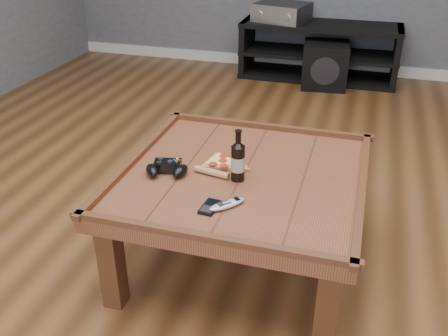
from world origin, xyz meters
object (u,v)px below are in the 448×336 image
(av_receiver, at_px, (282,12))
(pizza_slice, at_px, (221,164))
(subwoofer, at_px, (325,65))
(smartphone, at_px, (210,207))
(remote_control, at_px, (227,204))
(beer_bottle, at_px, (238,160))
(game_controller, at_px, (167,168))
(coffee_table, at_px, (243,186))
(media_console, at_px, (319,52))
(game_console, at_px, (325,73))

(av_receiver, bearing_deg, pizza_slice, -70.02)
(pizza_slice, bearing_deg, subwoofer, 96.16)
(pizza_slice, height_order, smartphone, pizza_slice)
(smartphone, distance_m, remote_control, 0.07)
(smartphone, bearing_deg, subwoofer, 92.62)
(subwoofer, bearing_deg, av_receiver, 149.36)
(beer_bottle, distance_m, pizza_slice, 0.15)
(beer_bottle, relative_size, game_controller, 1.13)
(smartphone, relative_size, remote_control, 0.72)
(pizza_slice, bearing_deg, smartphone, -70.32)
(remote_control, xyz_separation_m, av_receiver, (-0.36, 3.01, 0.12))
(coffee_table, distance_m, game_controller, 0.33)
(beer_bottle, xyz_separation_m, pizza_slice, (-0.10, 0.09, -0.08))
(media_console, distance_m, game_console, 0.23)
(coffee_table, relative_size, beer_bottle, 4.67)
(beer_bottle, distance_m, smartphone, 0.26)
(game_console, bearing_deg, game_controller, -84.78)
(remote_control, xyz_separation_m, game_console, (0.08, 2.87, -0.37))
(pizza_slice, height_order, subwoofer, pizza_slice)
(coffee_table, height_order, beer_bottle, beer_bottle)
(smartphone, relative_size, subwoofer, 0.26)
(subwoofer, bearing_deg, remote_control, -97.97)
(media_console, bearing_deg, av_receiver, -179.11)
(coffee_table, relative_size, smartphone, 9.59)
(media_console, height_order, pizza_slice, media_console)
(remote_control, relative_size, subwoofer, 0.35)
(game_controller, distance_m, subwoofer, 2.68)
(beer_bottle, xyz_separation_m, subwoofer, (0.09, 2.60, -0.35))
(pizza_slice, relative_size, game_console, 1.46)
(remote_control, bearing_deg, av_receiver, 138.47)
(beer_bottle, distance_m, game_console, 2.70)
(game_console, bearing_deg, smartphone, -79.24)
(beer_bottle, bearing_deg, game_console, 87.98)
(beer_bottle, bearing_deg, coffee_table, 80.83)
(pizza_slice, relative_size, subwoofer, 0.72)
(coffee_table, xyz_separation_m, pizza_slice, (-0.11, 0.04, 0.07))
(remote_control, bearing_deg, game_console, 130.01)
(smartphone, xyz_separation_m, subwoofer, (0.13, 2.84, -0.27))
(remote_control, relative_size, av_receiver, 0.29)
(game_controller, bearing_deg, coffee_table, 2.90)
(coffee_table, distance_m, pizza_slice, 0.13)
(coffee_table, distance_m, av_receiver, 2.77)
(game_console, bearing_deg, media_console, 134.10)
(game_controller, bearing_deg, game_console, 68.28)
(smartphone, height_order, game_console, smartphone)
(remote_control, distance_m, av_receiver, 3.03)
(beer_bottle, relative_size, game_console, 1.06)
(game_controller, bearing_deg, remote_control, -42.72)
(coffee_table, height_order, smartphone, coffee_table)
(remote_control, bearing_deg, beer_bottle, 135.70)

